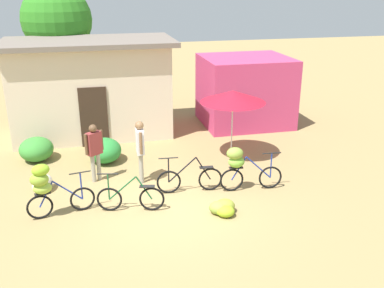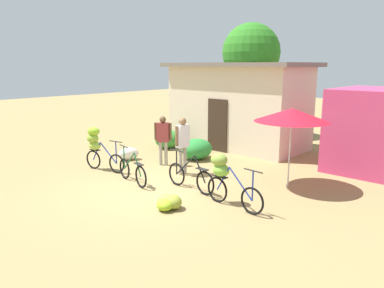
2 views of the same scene
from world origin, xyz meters
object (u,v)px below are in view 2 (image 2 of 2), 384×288
Objects in this scene: banana_pile_on_ground at (168,202)px; person_bystander at (163,135)px; building_low at (238,105)px; bicycle_by_shop at (225,174)px; tree_behind_building at (251,53)px; bicycle_leftmost at (97,144)px; market_umbrella at (292,115)px; bicycle_near_pile at (132,171)px; bicycle_center_loaded at (190,177)px; person_vendor at (183,140)px; produce_sack at (129,154)px.

banana_pile_on_ground is 0.46× the size of person_bystander.
building_low is 3.45× the size of bicycle_by_shop.
tree_behind_building is 8.87m from bicycle_leftmost.
tree_behind_building is (-1.09, 2.45, 2.08)m from building_low.
building_low is 5.30m from market_umbrella.
building_low is 3.63× the size of bicycle_near_pile.
tree_behind_building is 9.17m from bicycle_center_loaded.
person_vendor is (-1.66, 2.22, 0.92)m from banana_pile_on_ground.
bicycle_leftmost is 2.22× the size of produce_sack.
building_low is 3.72× the size of bicycle_leftmost.
bicycle_leftmost is at bearing -147.89° from person_vendor.
banana_pile_on_ground is 0.43× the size of person_vendor.
bicycle_by_shop is at bearing -12.66° from produce_sack.
bicycle_leftmost is 3.55m from bicycle_center_loaded.
market_umbrella is at bearing -48.41° from tree_behind_building.
bicycle_near_pile is (1.78, -8.47, -3.43)m from tree_behind_building.
tree_behind_building is at bearing 98.93° from person_bystander.
person_bystander reaches higher than banana_pile_on_ground.
building_low is at bearing 89.26° from person_bystander.
bicycle_center_loaded is 2.30× the size of banana_pile_on_ground.
tree_behind_building reaches higher than bicycle_by_shop.
person_vendor reaches higher than bicycle_near_pile.
bicycle_leftmost is at bearing 169.20° from banana_pile_on_ground.
produce_sack is 0.43× the size of person_bystander.
bicycle_center_loaded is at bearing -38.49° from person_vendor.
tree_behind_building is 2.39× the size of market_umbrella.
produce_sack is at bearing 144.08° from bicycle_near_pile.
market_umbrella is at bearing 10.22° from person_bystander.
market_umbrella is at bearing 77.88° from bicycle_by_shop.
building_low is 1.13× the size of tree_behind_building.
building_low reaches higher than market_umbrella.
person_bystander is (-2.35, 1.24, 0.64)m from bicycle_center_loaded.
bicycle_center_loaded is 2.47× the size of produce_sack.
person_bystander is (1.13, 1.79, 0.17)m from bicycle_leftmost.
bicycle_by_shop is (1.31, -0.24, 0.40)m from bicycle_center_loaded.
produce_sack is at bearing -179.69° from person_vendor.
bicycle_by_shop is 1.03× the size of person_bystander.
bicycle_leftmost is 2.08× the size of banana_pile_on_ground.
person_vendor is at bearing -75.53° from building_low.
person_vendor is at bearing 126.76° from banana_pile_on_ground.
bicycle_center_loaded is 1.03× the size of bicycle_by_shop.
bicycle_near_pile is 2.15m from person_bystander.
tree_behind_building is 7.78m from produce_sack.
person_bystander is at bearing 157.96° from bicycle_by_shop.
bicycle_by_shop is 0.96× the size of person_vendor.
banana_pile_on_ground is (2.81, -6.67, -1.54)m from building_low.
market_umbrella is 5.95m from bicycle_leftmost.
market_umbrella reaches higher than person_vendor.
bicycle_near_pile is at bearing -106.05° from person_vendor.
market_umbrella is 3.25m from person_vendor.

